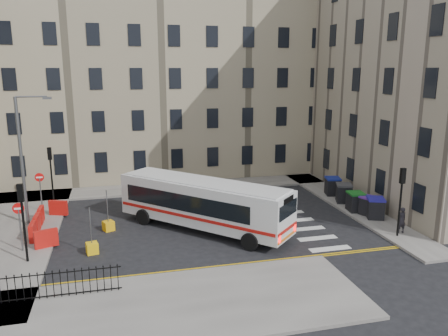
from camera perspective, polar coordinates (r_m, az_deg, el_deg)
name	(u,v)px	position (r m, az deg, el deg)	size (l,w,h in m)	color
ground	(233,219)	(29.24, 1.16, -6.72)	(120.00, 120.00, 0.00)	black
pavement_north	(135,190)	(36.53, -11.55, -2.84)	(36.00, 3.20, 0.15)	slate
pavement_east	(328,193)	(35.96, 13.46, -3.19)	(2.40, 26.00, 0.15)	slate
pavement_west	(8,231)	(30.03, -26.40, -7.44)	(6.00, 22.00, 0.15)	slate
pavement_sw	(132,311)	(19.23, -11.95, -17.84)	(20.00, 6.00, 0.15)	slate
terrace_north	(116,82)	(42.10, -13.92, 10.90)	(38.30, 10.80, 17.20)	tan
corner_east	(439,71)	(41.05, 26.28, 11.32)	(17.80, 24.30, 19.20)	gray
traffic_light_east	(401,191)	(27.26, 22.15, -2.85)	(0.28, 0.22, 4.10)	black
traffic_light_nw	(51,166)	(34.14, -21.70, 0.23)	(0.28, 0.22, 4.10)	black
traffic_light_sw	(22,211)	(24.11, -24.85, -5.09)	(0.28, 0.22, 4.10)	black
streetlamp	(21,159)	(29.67, -24.94, 1.04)	(0.50, 0.22, 8.14)	#595B5E
no_entry_north	(40,184)	(32.47, -22.90, -1.94)	(0.60, 0.08, 3.00)	#595B5E
no_entry_south	(19,217)	(25.84, -25.18, -5.80)	(0.60, 0.08, 3.00)	#595B5E
roadworks_barriers	(43,222)	(28.96, -22.52, -6.58)	(1.66, 6.26, 1.00)	red
iron_railings	(27,288)	(20.89, -24.33, -14.05)	(7.80, 0.04, 1.20)	black
bus	(203,202)	(26.91, -2.75, -4.51)	(9.66, 9.88, 3.07)	silver
wheelie_bin_a	(375,208)	(30.55, 19.14, -4.94)	(1.46, 1.55, 1.36)	black
wheelie_bin_b	(369,206)	(31.03, 18.46, -4.71)	(1.35, 1.44, 1.26)	black
wheelie_bin_c	(356,202)	(31.60, 16.80, -4.22)	(1.20, 1.33, 1.32)	black
wheelie_bin_d	(344,193)	(33.41, 15.38, -3.16)	(1.45, 1.55, 1.37)	black
wheelie_bin_e	(333,186)	(35.14, 14.00, -2.30)	(1.34, 1.46, 1.37)	black
pedestrian	(401,220)	(28.37, 22.16, -6.32)	(0.58, 0.38, 1.59)	black
bollard_yellow	(108,226)	(28.14, -14.86, -7.32)	(0.60, 0.60, 0.60)	#EFAA0D
bollard_chevron	(92,248)	(25.08, -16.84, -9.99)	(0.60, 0.60, 0.60)	yellow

